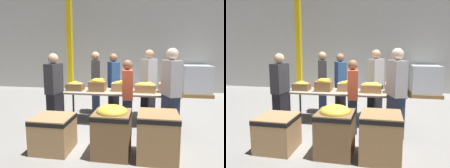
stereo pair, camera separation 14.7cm
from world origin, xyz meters
The scene contains 19 objects.
ground_plane centered at (0.00, 0.00, 0.00)m, with size 30.00×30.00×0.00m, color gray.
wall_back centered at (0.00, 4.26, 2.00)m, with size 16.00×0.08×4.00m.
sorting_table centered at (0.00, 0.00, 0.72)m, with size 2.75×0.82×0.77m.
banana_box_0 centered at (-1.10, -0.06, 0.87)m, with size 0.40×0.30×0.23m.
banana_box_1 centered at (-0.54, -0.07, 0.92)m, with size 0.40×0.28×0.31m.
banana_box_2 centered at (0.01, 0.05, 0.89)m, with size 0.43×0.31×0.26m.
banana_box_3 centered at (0.59, -0.02, 0.89)m, with size 0.47×0.30×0.25m.
banana_box_4 centered at (1.10, 0.07, 0.90)m, with size 0.40×0.33×0.27m.
volunteer_0 centered at (-0.26, 0.63, 0.82)m, with size 0.39×0.49×1.65m.
volunteer_1 centered at (0.23, -0.60, 0.77)m, with size 0.27×0.44×1.55m.
volunteer_2 centered at (0.67, 0.60, 0.87)m, with size 0.44×0.52×1.75m.
volunteer_3 centered at (-1.40, -0.61, 0.83)m, with size 0.27×0.47×1.68m.
volunteer_4 centered at (-0.77, 0.67, 0.84)m, with size 0.33×0.50×1.70m.
volunteer_5 centered at (1.11, -0.69, 0.89)m, with size 0.39×0.53×1.79m.
donation_bin_0 centered at (-0.95, -1.69, 0.33)m, with size 0.65×0.65×0.62m.
donation_bin_1 centered at (0.09, -1.69, 0.45)m, with size 0.61×0.61×0.86m.
donation_bin_2 centered at (0.83, -1.69, 0.41)m, with size 0.64×0.64×0.76m.
support_pillar centered at (-2.41, 3.15, 2.00)m, with size 0.20×0.20×4.00m.
pallet_stack_0 centered at (2.46, 3.61, 0.57)m, with size 1.12×1.12×1.16m.
Camera 2 is at (0.81, -5.07, 1.76)m, focal length 35.00 mm.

